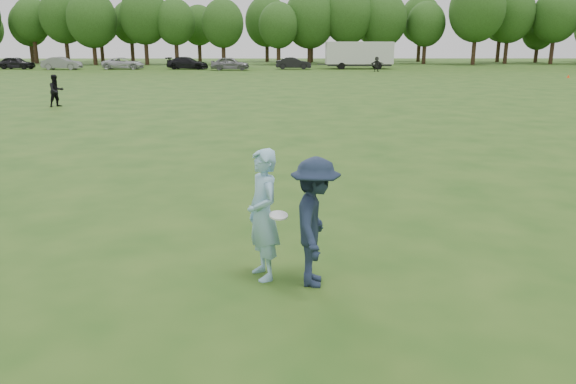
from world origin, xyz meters
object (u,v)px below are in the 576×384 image
thrower (263,215)px  player_far_d (377,64)px  defender (315,222)px  car_b (62,63)px  car_e (230,64)px  field_cone (568,76)px  car_a (16,63)px  car_d (187,63)px  car_c (123,63)px  player_far_a (56,91)px  car_f (293,63)px  cargo_trailer (359,54)px

thrower → player_far_d: bearing=146.2°
defender → car_b: 65.96m
car_e → field_cone: size_ratio=14.83×
car_a → car_d: bearing=-83.8°
car_a → car_b: 6.18m
field_cone → car_c: bearing=160.8°
player_far_d → car_b: player_far_d is taller
defender → field_cone: (26.23, 45.41, -0.80)m
field_cone → car_b: bearing=164.2°
car_c → car_e: bearing=-101.8°
thrower → car_b: bearing=-179.7°
player_far_d → car_d: bearing=152.4°
car_b → thrower: bearing=-156.4°
player_far_a → car_f: player_far_a is taller
defender → car_c: size_ratio=0.39×
car_e → defender: bearing=-173.4°
defender → car_d: defender is taller
car_c → car_a: bearing=86.5°
defender → player_far_a: 25.87m
field_cone → car_e: bearing=157.5°
car_b → car_d: size_ratio=0.90×
car_b → car_f: 27.38m
car_b → car_d: 14.70m
player_far_a → cargo_trailer: size_ratio=0.19×
car_a → car_f: (33.39, -0.65, -0.04)m
player_far_a → car_d: bearing=40.8°
car_b → cargo_trailer: size_ratio=0.50×
thrower → defender: size_ratio=1.04×
thrower → player_far_d: size_ratio=1.21×
cargo_trailer → car_c: bearing=-179.0°
player_far_d → car_b: size_ratio=0.37×
thrower → car_e: thrower is taller
car_b → player_far_d: bearing=-96.6°
defender → car_e: size_ratio=0.43×
player_far_d → car_c: size_ratio=0.33×
car_a → car_c: size_ratio=0.88×
car_b → car_c: size_ratio=0.91×
car_c → car_d: car_d is taller
car_d → cargo_trailer: size_ratio=0.55×
defender → cargo_trailer: (8.76, 61.81, 0.82)m
thrower → car_b: thrower is taller
car_e → player_far_d: bearing=-100.3°
car_a → car_d: size_ratio=0.88×
car_e → field_cone: (32.79, -13.55, -0.61)m
thrower → car_a: bearing=-175.6°
car_f → defender: bearing=-179.9°
player_far_a → field_cone: size_ratio=5.65×
player_far_d → car_e: size_ratio=0.37×
car_a → car_b: car_a is taller
player_far_a → car_e: (5.97, 36.33, -0.09)m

